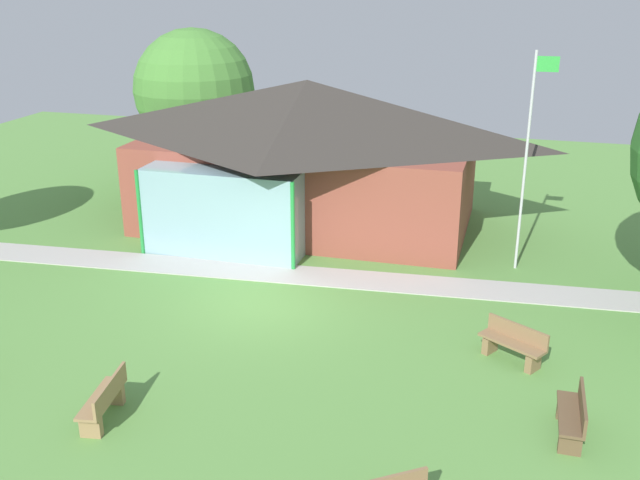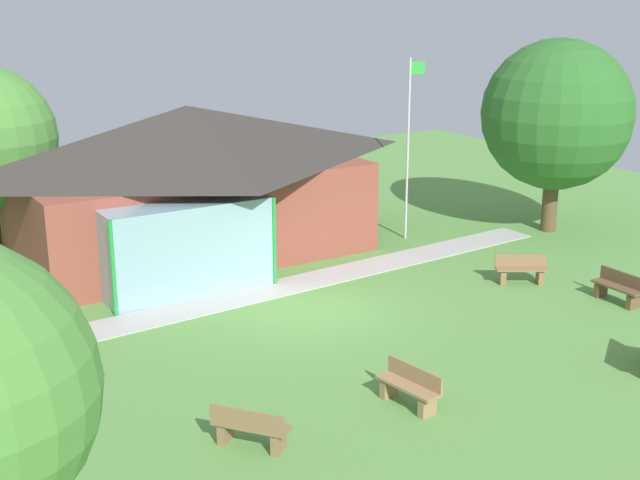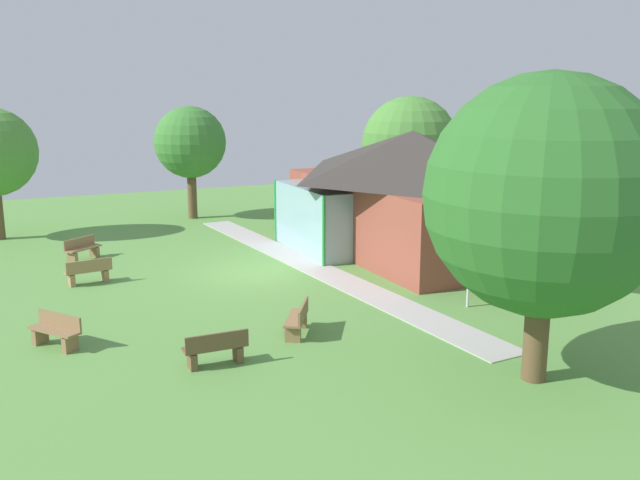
% 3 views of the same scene
% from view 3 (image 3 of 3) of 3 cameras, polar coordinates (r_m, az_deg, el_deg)
% --- Properties ---
extents(ground_plane, '(44.00, 44.00, 0.00)m').
position_cam_3_polar(ground_plane, '(24.30, -4.87, -2.78)').
color(ground_plane, '#609947').
extents(pavilion, '(11.58, 7.71, 4.78)m').
position_cam_3_polar(pavilion, '(27.32, 7.21, 4.15)').
color(pavilion, brown).
rests_on(pavilion, ground_plane).
extents(footpath, '(19.98, 2.72, 0.03)m').
position_cam_3_polar(footpath, '(25.03, -0.54, -2.25)').
color(footpath, '#BCB7B2').
rests_on(footpath, ground_plane).
extents(flagpole, '(0.64, 0.08, 6.12)m').
position_cam_3_polar(flagpole, '(20.25, 12.55, 3.65)').
color(flagpole, silver).
rests_on(flagpole, ground_plane).
extents(bench_front_right, '(1.48, 1.23, 0.84)m').
position_cam_3_polar(bench_front_right, '(18.54, -20.99, -7.08)').
color(bench_front_right, olive).
rests_on(bench_front_right, ground_plane).
extents(bench_front_center, '(0.66, 1.55, 0.84)m').
position_cam_3_polar(bench_front_center, '(24.11, -18.59, -2.53)').
color(bench_front_center, '#9E7A51').
rests_on(bench_front_center, ground_plane).
extents(bench_mid_right, '(1.51, 1.16, 0.84)m').
position_cam_3_polar(bench_mid_right, '(18.19, -1.83, -6.62)').
color(bench_mid_right, olive).
rests_on(bench_mid_right, ground_plane).
extents(bench_front_left, '(1.27, 1.45, 0.84)m').
position_cam_3_polar(bench_front_left, '(27.60, -19.05, -0.74)').
color(bench_front_left, olive).
rests_on(bench_front_left, ground_plane).
extents(bench_lawn_far_right, '(0.44, 1.50, 0.84)m').
position_cam_3_polar(bench_lawn_far_right, '(16.38, -8.61, -8.93)').
color(bench_lawn_far_right, brown).
rests_on(bench_lawn_far_right, ground_plane).
extents(tree_west_hedge, '(3.52, 3.52, 5.56)m').
position_cam_3_polar(tree_west_hedge, '(34.86, -10.68, 7.90)').
color(tree_west_hedge, brown).
rests_on(tree_west_hedge, ground_plane).
extents(tree_east_hedge, '(5.16, 5.16, 6.71)m').
position_cam_3_polar(tree_east_hedge, '(15.25, 18.17, 3.47)').
color(tree_east_hedge, brown).
rests_on(tree_east_hedge, ground_plane).
extents(tree_behind_pavilion_left, '(4.61, 4.61, 6.06)m').
position_cam_3_polar(tree_behind_pavilion_left, '(33.61, 7.44, 7.79)').
color(tree_behind_pavilion_left, brown).
rests_on(tree_behind_pavilion_left, ground_plane).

